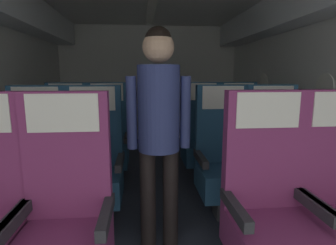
{
  "coord_description": "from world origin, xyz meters",
  "views": [
    {
      "loc": [
        -0.15,
        0.2,
        1.23
      ],
      "look_at": [
        0.1,
        2.73,
        0.78
      ],
      "focal_mm": 28.8,
      "sensor_mm": 36.0,
      "label": 1
    }
  ],
  "objects_px": {
    "seat_b_left_aisle": "(94,167)",
    "seat_c_right_window": "(202,139)",
    "seat_b_right_aisle": "(273,161)",
    "seat_b_right_window": "(224,162)",
    "seat_a_left_aisle": "(65,222)",
    "flight_attendant": "(159,119)",
    "seat_c_right_aisle": "(239,139)",
    "seat_a_right_window": "(269,211)",
    "seat_b_left_window": "(37,168)",
    "seat_c_left_window": "(67,143)",
    "seat_c_left_aisle": "(108,142)"
  },
  "relations": [
    {
      "from": "seat_c_left_aisle",
      "to": "seat_b_right_aisle",
      "type": "bearing_deg",
      "value": -29.29
    },
    {
      "from": "seat_b_left_aisle",
      "to": "seat_c_left_window",
      "type": "xyz_separation_m",
      "value": [
        -0.45,
        0.86,
        0.0
      ]
    },
    {
      "from": "seat_b_left_window",
      "to": "seat_b_right_aisle",
      "type": "bearing_deg",
      "value": -0.2
    },
    {
      "from": "seat_a_left_aisle",
      "to": "seat_a_right_window",
      "type": "distance_m",
      "value": 1.11
    },
    {
      "from": "seat_a_left_aisle",
      "to": "seat_c_right_aisle",
      "type": "distance_m",
      "value": 2.32
    },
    {
      "from": "seat_b_left_aisle",
      "to": "seat_c_left_aisle",
      "type": "height_order",
      "value": "same"
    },
    {
      "from": "seat_b_left_window",
      "to": "seat_b_right_aisle",
      "type": "xyz_separation_m",
      "value": [
        2.01,
        -0.01,
        0.0
      ]
    },
    {
      "from": "seat_b_left_aisle",
      "to": "flight_attendant",
      "type": "xyz_separation_m",
      "value": [
        0.52,
        -0.41,
        0.46
      ]
    },
    {
      "from": "seat_b_right_aisle",
      "to": "seat_c_right_aisle",
      "type": "xyz_separation_m",
      "value": [
        -0.0,
        0.86,
        0.0
      ]
    },
    {
      "from": "seat_b_right_window",
      "to": "seat_c_right_window",
      "type": "height_order",
      "value": "same"
    },
    {
      "from": "seat_c_left_aisle",
      "to": "flight_attendant",
      "type": "distance_m",
      "value": 1.45
    },
    {
      "from": "seat_c_right_window",
      "to": "seat_b_left_window",
      "type": "bearing_deg",
      "value": -151.21
    },
    {
      "from": "seat_a_left_aisle",
      "to": "seat_b_right_aisle",
      "type": "height_order",
      "value": "same"
    },
    {
      "from": "seat_b_left_window",
      "to": "seat_a_left_aisle",
      "type": "bearing_deg",
      "value": -62.21
    },
    {
      "from": "seat_b_left_aisle",
      "to": "seat_c_right_window",
      "type": "height_order",
      "value": "same"
    },
    {
      "from": "seat_c_left_aisle",
      "to": "seat_c_right_aisle",
      "type": "xyz_separation_m",
      "value": [
        1.55,
        -0.01,
        0.0
      ]
    },
    {
      "from": "seat_b_right_aisle",
      "to": "seat_b_right_window",
      "type": "distance_m",
      "value": 0.45
    },
    {
      "from": "seat_a_left_aisle",
      "to": "flight_attendant",
      "type": "bearing_deg",
      "value": 40.64
    },
    {
      "from": "seat_b_right_aisle",
      "to": "seat_c_left_aisle",
      "type": "relative_size",
      "value": 1.0
    },
    {
      "from": "seat_c_right_window",
      "to": "seat_c_left_aisle",
      "type": "bearing_deg",
      "value": 179.71
    },
    {
      "from": "seat_a_right_window",
      "to": "seat_c_left_window",
      "type": "relative_size",
      "value": 1.0
    },
    {
      "from": "seat_b_left_window",
      "to": "seat_a_right_window",
      "type": "bearing_deg",
      "value": -28.72
    },
    {
      "from": "seat_c_right_window",
      "to": "seat_a_right_window",
      "type": "bearing_deg",
      "value": -89.92
    },
    {
      "from": "seat_a_left_aisle",
      "to": "flight_attendant",
      "type": "distance_m",
      "value": 0.82
    },
    {
      "from": "seat_a_right_window",
      "to": "seat_c_left_aisle",
      "type": "relative_size",
      "value": 1.0
    },
    {
      "from": "seat_c_right_aisle",
      "to": "flight_attendant",
      "type": "xyz_separation_m",
      "value": [
        -1.04,
        -1.27,
        0.46
      ]
    },
    {
      "from": "seat_c_right_window",
      "to": "seat_a_left_aisle",
      "type": "bearing_deg",
      "value": -122.76
    },
    {
      "from": "seat_c_left_aisle",
      "to": "seat_c_right_window",
      "type": "xyz_separation_m",
      "value": [
        1.09,
        -0.01,
        0.0
      ]
    },
    {
      "from": "seat_b_left_window",
      "to": "seat_b_right_window",
      "type": "distance_m",
      "value": 1.56
    },
    {
      "from": "seat_c_right_window",
      "to": "flight_attendant",
      "type": "distance_m",
      "value": 1.47
    },
    {
      "from": "seat_a_right_window",
      "to": "seat_c_left_aisle",
      "type": "bearing_deg",
      "value": 122.56
    },
    {
      "from": "seat_c_right_aisle",
      "to": "flight_attendant",
      "type": "bearing_deg",
      "value": -129.41
    },
    {
      "from": "flight_attendant",
      "to": "seat_b_right_aisle",
      "type": "bearing_deg",
      "value": 1.36
    },
    {
      "from": "seat_b_left_aisle",
      "to": "seat_c_left_window",
      "type": "height_order",
      "value": "same"
    },
    {
      "from": "seat_a_right_window",
      "to": "seat_b_left_window",
      "type": "xyz_separation_m",
      "value": [
        -1.56,
        0.86,
        0.0
      ]
    },
    {
      "from": "flight_attendant",
      "to": "seat_b_left_window",
      "type": "bearing_deg",
      "value": 136.79
    },
    {
      "from": "seat_a_left_aisle",
      "to": "flight_attendant",
      "type": "xyz_separation_m",
      "value": [
        0.52,
        0.44,
        0.46
      ]
    },
    {
      "from": "seat_b_right_aisle",
      "to": "seat_c_right_aisle",
      "type": "relative_size",
      "value": 1.0
    },
    {
      "from": "seat_b_right_window",
      "to": "flight_attendant",
      "type": "distance_m",
      "value": 0.86
    },
    {
      "from": "seat_b_right_aisle",
      "to": "seat_b_left_window",
      "type": "bearing_deg",
      "value": 179.8
    },
    {
      "from": "seat_b_right_window",
      "to": "flight_attendant",
      "type": "relative_size",
      "value": 0.75
    },
    {
      "from": "flight_attendant",
      "to": "seat_c_right_aisle",
      "type": "bearing_deg",
      "value": 30.53
    },
    {
      "from": "seat_c_right_aisle",
      "to": "flight_attendant",
      "type": "distance_m",
      "value": 1.7
    },
    {
      "from": "seat_b_left_aisle",
      "to": "seat_c_right_window",
      "type": "distance_m",
      "value": 1.4
    },
    {
      "from": "seat_c_left_aisle",
      "to": "seat_c_right_window",
      "type": "height_order",
      "value": "same"
    },
    {
      "from": "seat_a_right_window",
      "to": "seat_b_left_aisle",
      "type": "relative_size",
      "value": 1.0
    },
    {
      "from": "seat_c_left_window",
      "to": "seat_c_right_aisle",
      "type": "height_order",
      "value": "same"
    },
    {
      "from": "seat_b_right_window",
      "to": "seat_c_right_window",
      "type": "xyz_separation_m",
      "value": [
        -0.01,
        0.85,
        0.0
      ]
    },
    {
      "from": "flight_attendant",
      "to": "seat_b_right_window",
      "type": "bearing_deg",
      "value": 15.45
    },
    {
      "from": "seat_c_right_aisle",
      "to": "seat_b_left_window",
      "type": "bearing_deg",
      "value": -157.07
    }
  ]
}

